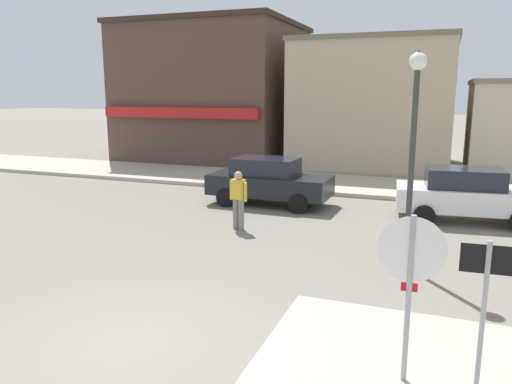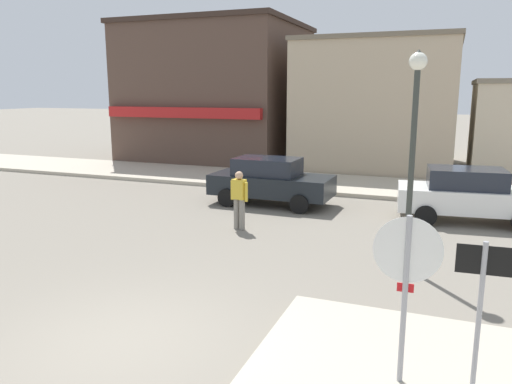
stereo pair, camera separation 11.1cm
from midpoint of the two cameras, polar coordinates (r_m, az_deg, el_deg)
ground_plane at (r=8.12m, az=-14.46°, el=-16.30°), size 160.00×160.00×0.00m
kerb_far at (r=20.20m, az=8.47°, el=0.95°), size 80.00×4.00×0.15m
stop_sign at (r=6.40m, az=17.24°, el=-9.38°), size 0.82×0.08×2.30m
one_way_sign at (r=6.39m, az=24.68°, el=-11.78°), size 0.60×0.07×2.10m
lamp_post at (r=10.73m, az=17.88°, el=6.79°), size 0.36×0.36×4.54m
parked_car_nearest at (r=16.54m, az=1.86°, el=1.32°), size 4.03×1.94×1.56m
parked_car_second at (r=15.60m, az=23.36°, el=-0.26°), size 4.15×2.19×1.56m
pedestrian_crossing_near at (r=13.54m, az=-1.70°, el=-0.73°), size 0.56×0.29×1.61m
building_corner_shop at (r=28.03m, az=-4.21°, el=11.27°), size 8.84×8.40×7.24m
building_storefront_left_near at (r=25.66m, az=14.07°, el=9.64°), size 7.23×8.02×6.07m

